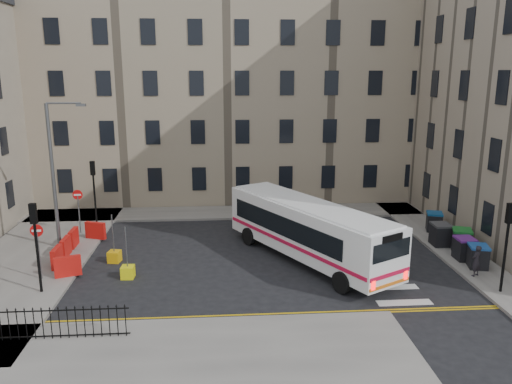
{
  "coord_description": "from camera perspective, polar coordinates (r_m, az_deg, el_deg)",
  "views": [
    {
      "loc": [
        -3.91,
        -25.39,
        9.75
      ],
      "look_at": [
        -1.84,
        2.55,
        3.0
      ],
      "focal_mm": 35.0,
      "sensor_mm": 36.0,
      "label": 1
    }
  ],
  "objects": [
    {
      "name": "terrace_north",
      "position": [
        41.02,
        -8.74,
        11.82
      ],
      "size": [
        38.3,
        10.8,
        17.2
      ],
      "color": "gray",
      "rests_on": "ground"
    },
    {
      "name": "wheelie_bin_c",
      "position": [
        29.66,
        22.42,
        -5.11
      ],
      "size": [
        1.32,
        1.41,
        1.26
      ],
      "rotation": [
        0.0,
        0.0,
        -0.35
      ],
      "color": "black",
      "rests_on": "pavement_east"
    },
    {
      "name": "ground",
      "position": [
        27.48,
        4.26,
        -7.28
      ],
      "size": [
        120.0,
        120.0,
        0.0
      ],
      "primitive_type": "plane",
      "color": "black",
      "rests_on": "ground"
    },
    {
      "name": "wheelie_bin_e",
      "position": [
        32.82,
        19.69,
        -3.2
      ],
      "size": [
        1.2,
        1.29,
        1.17
      ],
      "rotation": [
        0.0,
        0.0,
        -0.31
      ],
      "color": "black",
      "rests_on": "pavement_east"
    },
    {
      "name": "streetlamp",
      "position": [
        29.36,
        -22.2,
        1.91
      ],
      "size": [
        0.5,
        0.22,
        8.14
      ],
      "color": "#595B5E",
      "rests_on": "pavement_west"
    },
    {
      "name": "iron_railings",
      "position": [
        20.75,
        -25.21,
        -13.55
      ],
      "size": [
        7.8,
        0.04,
        1.2
      ],
      "color": "black",
      "rests_on": "pavement_sw"
    },
    {
      "name": "bus",
      "position": [
        26.32,
        5.96,
        -4.17
      ],
      "size": [
        7.72,
        11.08,
        3.07
      ],
      "rotation": [
        0.0,
        0.0,
        0.51
      ],
      "color": "white",
      "rests_on": "ground"
    },
    {
      "name": "pavement_west",
      "position": [
        29.86,
        -23.88,
        -6.57
      ],
      "size": [
        6.0,
        22.0,
        0.15
      ],
      "primitive_type": "cube",
      "color": "slate",
      "rests_on": "ground"
    },
    {
      "name": "bollard_yellow",
      "position": [
        27.49,
        -15.87,
        -7.11
      ],
      "size": [
        0.7,
        0.7,
        0.6
      ],
      "primitive_type": "cube",
      "rotation": [
        0.0,
        0.0,
        -0.18
      ],
      "color": "#E2A40C",
      "rests_on": "ground"
    },
    {
      "name": "wheelie_bin_d",
      "position": [
        30.28,
        20.35,
        -4.55
      ],
      "size": [
        1.01,
        1.16,
        1.26
      ],
      "rotation": [
        0.0,
        0.0,
        -0.02
      ],
      "color": "black",
      "rests_on": "pavement_east"
    },
    {
      "name": "wheelie_bin_b",
      "position": [
        28.5,
        22.71,
        -5.97
      ],
      "size": [
        0.95,
        1.08,
        1.18
      ],
      "rotation": [
        0.0,
        0.0,
        -0.02
      ],
      "color": "black",
      "rests_on": "pavement_east"
    },
    {
      "name": "traffic_light_nw",
      "position": [
        33.61,
        -18.07,
        1.06
      ],
      "size": [
        0.28,
        0.22,
        4.1
      ],
      "color": "black",
      "rests_on": "pavement_west"
    },
    {
      "name": "pavement_north",
      "position": [
        35.4,
        -7.46,
        -2.43
      ],
      "size": [
        36.0,
        3.2,
        0.15
      ],
      "primitive_type": "cube",
      "color": "slate",
      "rests_on": "ground"
    },
    {
      "name": "pavement_east",
      "position": [
        33.53,
        18.67,
        -3.96
      ],
      "size": [
        2.4,
        26.0,
        0.15
      ],
      "primitive_type": "cube",
      "color": "slate",
      "rests_on": "ground"
    },
    {
      "name": "pavement_sw",
      "position": [
        18.44,
        -13.96,
        -18.55
      ],
      "size": [
        20.0,
        6.0,
        0.15
      ],
      "primitive_type": "cube",
      "color": "slate",
      "rests_on": "ground"
    },
    {
      "name": "roadworks_barriers",
      "position": [
        28.57,
        -20.22,
        -5.9
      ],
      "size": [
        1.66,
        6.26,
        1.0
      ],
      "color": "red",
      "rests_on": "pavement_west"
    },
    {
      "name": "traffic_light_sw",
      "position": [
        23.88,
        -23.9,
        -4.4
      ],
      "size": [
        0.28,
        0.22,
        4.1
      ],
      "color": "black",
      "rests_on": "pavement_west"
    },
    {
      "name": "no_entry_north",
      "position": [
        32.03,
        -19.66,
        -1.12
      ],
      "size": [
        0.6,
        0.08,
        3.0
      ],
      "color": "#595B5E",
      "rests_on": "pavement_west"
    },
    {
      "name": "wheelie_bin_a",
      "position": [
        27.62,
        24.03,
        -6.73
      ],
      "size": [
        1.14,
        1.24,
        1.16
      ],
      "rotation": [
        0.0,
        0.0,
        -0.24
      ],
      "color": "black",
      "rests_on": "pavement_east"
    },
    {
      "name": "bollard_chevron",
      "position": [
        25.29,
        -14.44,
        -8.85
      ],
      "size": [
        0.63,
        0.63,
        0.6
      ],
      "primitive_type": "cube",
      "rotation": [
        0.0,
        0.0,
        -0.05
      ],
      "color": "yellow",
      "rests_on": "ground"
    },
    {
      "name": "no_entry_south",
      "position": [
        25.62,
        -23.69,
        -5.07
      ],
      "size": [
        0.6,
        0.08,
        3.0
      ],
      "color": "#595B5E",
      "rests_on": "pavement_west"
    },
    {
      "name": "traffic_light_east",
      "position": [
        24.48,
        26.8,
        -4.28
      ],
      "size": [
        0.28,
        0.22,
        4.1
      ],
      "color": "black",
      "rests_on": "pavement_east"
    },
    {
      "name": "pedestrian",
      "position": [
        26.41,
        23.88,
        -7.21
      ],
      "size": [
        0.67,
        0.6,
        1.53
      ],
      "primitive_type": "imported",
      "rotation": [
        0.0,
        0.0,
        3.68
      ],
      "color": "black",
      "rests_on": "pavement_east"
    }
  ]
}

